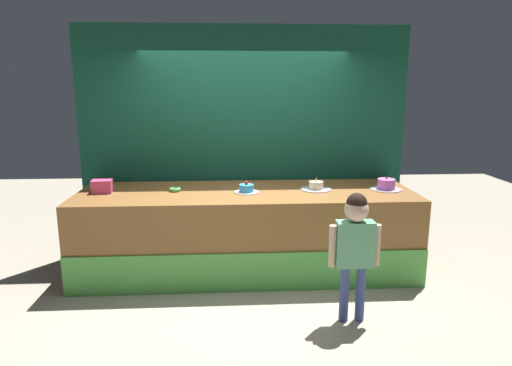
% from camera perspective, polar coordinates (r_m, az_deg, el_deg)
% --- Properties ---
extents(ground_plane, '(12.00, 12.00, 0.00)m').
position_cam_1_polar(ground_plane, '(4.75, -0.95, -13.75)').
color(ground_plane, '#ADA38E').
extents(stage_platform, '(3.75, 1.18, 0.94)m').
position_cam_1_polar(stage_platform, '(5.11, -1.24, -6.19)').
color(stage_platform, brown).
rests_on(stage_platform, ground_plane).
extents(curtain_backdrop, '(4.03, 0.08, 2.81)m').
position_cam_1_polar(curtain_backdrop, '(5.57, -1.56, 5.29)').
color(curtain_backdrop, '#144C38').
rests_on(curtain_backdrop, ground_plane).
extents(child_figure, '(0.46, 0.21, 1.19)m').
position_cam_1_polar(child_figure, '(4.01, 12.60, -7.15)').
color(child_figure, '#3F4C8C').
rests_on(child_figure, ground_plane).
extents(pink_box, '(0.23, 0.19, 0.14)m').
position_cam_1_polar(pink_box, '(5.18, -19.16, -0.38)').
color(pink_box, '#E6477F').
rests_on(pink_box, stage_platform).
extents(donut, '(0.13, 0.13, 0.04)m').
position_cam_1_polar(donut, '(5.04, -10.37, -0.82)').
color(donut, '#59B259').
rests_on(donut, stage_platform).
extents(cake_left, '(0.27, 0.27, 0.13)m').
position_cam_1_polar(cake_left, '(4.90, -1.24, -0.77)').
color(cake_left, silver).
rests_on(cake_left, stage_platform).
extents(cake_center, '(0.35, 0.35, 0.15)m').
position_cam_1_polar(cake_center, '(5.09, 7.72, -0.44)').
color(cake_center, silver).
rests_on(cake_center, stage_platform).
extents(cake_right, '(0.35, 0.35, 0.15)m').
position_cam_1_polar(cake_right, '(5.25, 16.39, -0.25)').
color(cake_right, silver).
rests_on(cake_right, stage_platform).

